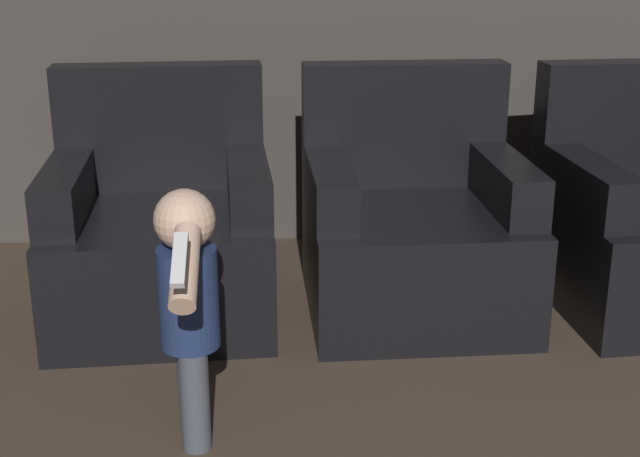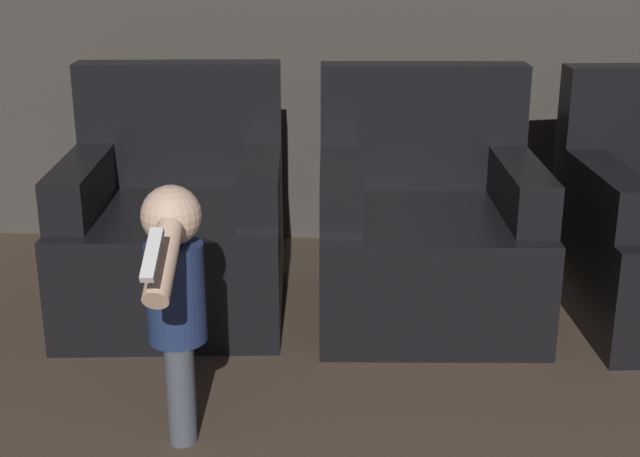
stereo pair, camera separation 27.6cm
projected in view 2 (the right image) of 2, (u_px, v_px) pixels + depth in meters
armchair_left at (176, 230)px, 3.72m from camera, size 0.94×0.94×0.99m
armchair_middle at (426, 233)px, 3.68m from camera, size 0.91×0.92×0.99m
person_toddler at (175, 294)px, 2.70m from camera, size 0.18×0.57×0.82m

